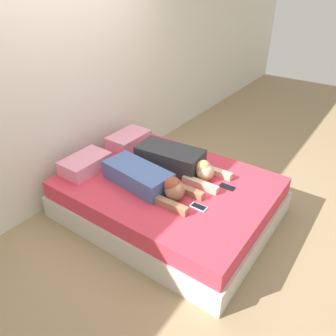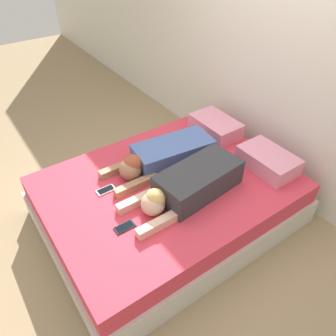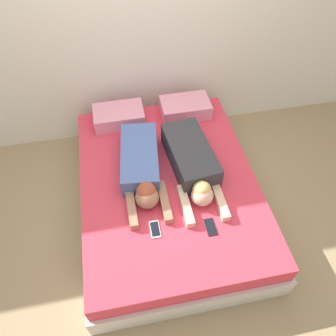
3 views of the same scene
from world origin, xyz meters
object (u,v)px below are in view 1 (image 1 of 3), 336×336
Objects in this scene: pillow_head_right at (129,140)px; bed at (168,197)px; cell_phone_right at (227,187)px; person_left at (147,179)px; cell_phone_left at (199,207)px; pillow_head_left at (85,164)px; person_right at (177,161)px.

bed is at bearing -112.68° from pillow_head_right.
person_left is at bearing 125.33° from cell_phone_right.
cell_phone_left is (-0.56, -1.35, -0.07)m from pillow_head_right.
pillow_head_left is 0.71m from pillow_head_right.
bed is at bearing 67.60° from cell_phone_left.
pillow_head_right is at bearing 67.32° from bed.
pillow_head_left is at bearing 99.86° from person_left.
pillow_head_left is 1.00m from person_right.
person_left is 0.60m from cell_phone_left.
cell_phone_left is at bearing -112.40° from bed.
person_left is at bearing -127.55° from pillow_head_right.
cell_phone_right is (-0.11, -1.42, -0.07)m from pillow_head_right.
person_right reaches higher than cell_phone_right.
cell_phone_right is at bearing -54.67° from person_left.
bed is 4.16× the size of pillow_head_right.
person_left is at bearing 174.35° from person_right.
pillow_head_left and pillow_head_right have the same top height.
person_left and person_right have the same top height.
person_right is at bearing 51.29° from cell_phone_left.
pillow_head_left is at bearing 126.39° from person_right.
cell_phone_right is at bearing -66.68° from bed.
pillow_head_left is at bearing 112.93° from cell_phone_right.
cell_phone_left is at bearing -112.57° from pillow_head_right.
person_right is 0.62m from cell_phone_right.
pillow_head_right reaches higher than cell_phone_left.
pillow_head_right is at bearing 67.43° from cell_phone_left.
person_right is (0.59, -0.80, 0.03)m from pillow_head_left.
cell_phone_right is (0.60, -1.42, -0.07)m from pillow_head_left.
pillow_head_right is 3.27× the size of cell_phone_left.
person_right is at bearing -53.61° from pillow_head_left.
pillow_head_right is 0.95m from person_left.
person_left is (-0.23, 0.10, 0.32)m from bed.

